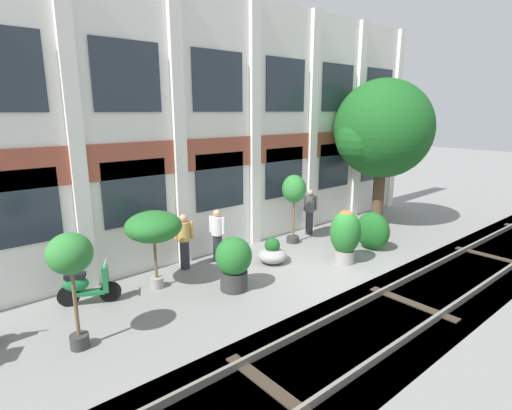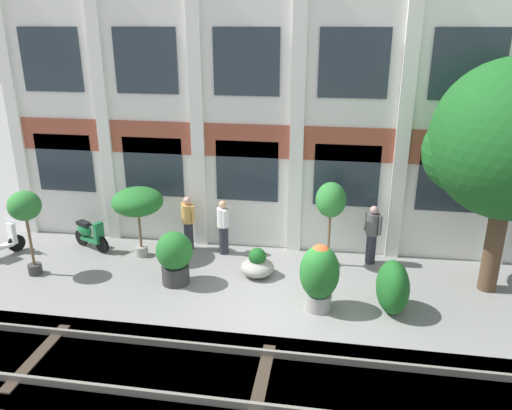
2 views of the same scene
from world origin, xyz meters
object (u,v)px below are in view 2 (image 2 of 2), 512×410
at_px(potted_plant_low_pan, 138,203).
at_px(resident_near_plants, 188,222).
at_px(potted_plant_tall_urn, 25,210).
at_px(potted_plant_fluted_column, 175,256).
at_px(resident_watching_tracks, 372,233).
at_px(broadleaf_tree, 512,145).
at_px(scooter_second_parked, 89,234).
at_px(potted_plant_wide_bowl, 257,265).
at_px(resident_by_doorway, 223,226).
at_px(potted_plant_terracotta_small, 331,204).
at_px(potted_plant_ribbed_drum, 319,274).
at_px(topiary_hedge, 393,287).

bearing_deg(potted_plant_low_pan, resident_near_plants, 28.08).
relative_size(potted_plant_tall_urn, potted_plant_fluted_column, 1.66).
bearing_deg(potted_plant_tall_urn, resident_watching_tracks, 13.39).
height_order(potted_plant_tall_urn, potted_plant_fluted_column, potted_plant_tall_urn).
distance_m(broadleaf_tree, potted_plant_fluted_column, 8.13).
bearing_deg(resident_watching_tracks, scooter_second_parked, -51.27).
bearing_deg(potted_plant_fluted_column, potted_plant_low_pan, 136.66).
height_order(potted_plant_tall_urn, resident_watching_tracks, potted_plant_tall_urn).
height_order(potted_plant_low_pan, resident_watching_tracks, potted_plant_low_pan).
xyz_separation_m(potted_plant_tall_urn, scooter_second_parked, (0.68, 1.69, -1.31)).
bearing_deg(scooter_second_parked, broadleaf_tree, 22.28).
height_order(resident_watching_tracks, resident_near_plants, resident_watching_tracks).
bearing_deg(scooter_second_parked, potted_plant_wide_bowl, 16.07).
distance_m(potted_plant_low_pan, potted_plant_wide_bowl, 3.64).
bearing_deg(resident_watching_tracks, potted_plant_low_pan, -48.56).
distance_m(potted_plant_tall_urn, resident_by_doorway, 5.03).
bearing_deg(resident_by_doorway, resident_watching_tracks, 159.12).
distance_m(potted_plant_wide_bowl, scooter_second_parked, 5.06).
xyz_separation_m(potted_plant_terracotta_small, resident_by_doorway, (-2.90, 0.25, -0.89)).
bearing_deg(scooter_second_parked, potted_plant_terracotta_small, 26.11).
relative_size(potted_plant_low_pan, resident_by_doorway, 1.26).
bearing_deg(potted_plant_wide_bowl, broadleaf_tree, 2.12).
distance_m(potted_plant_low_pan, resident_near_plants, 1.52).
relative_size(potted_plant_low_pan, potted_plant_wide_bowl, 2.29).
xyz_separation_m(potted_plant_tall_urn, resident_near_plants, (3.49, 2.10, -0.91)).
bearing_deg(potted_plant_wide_bowl, potted_plant_tall_urn, -171.51).
height_order(potted_plant_fluted_column, resident_watching_tracks, resident_watching_tracks).
distance_m(potted_plant_wide_bowl, resident_by_doorway, 1.70).
height_order(potted_plant_fluted_column, resident_by_doorway, resident_by_doorway).
bearing_deg(resident_by_doorway, resident_near_plants, -27.61).
relative_size(potted_plant_ribbed_drum, potted_plant_wide_bowl, 1.84).
bearing_deg(potted_plant_low_pan, potted_plant_wide_bowl, -10.55).
height_order(resident_by_doorway, topiary_hedge, resident_by_doorway).
relative_size(potted_plant_tall_urn, potted_plant_wide_bowl, 2.62).
relative_size(potted_plant_fluted_column, topiary_hedge, 1.11).
distance_m(resident_near_plants, topiary_hedge, 5.93).
relative_size(potted_plant_ribbed_drum, resident_watching_tracks, 0.97).
relative_size(potted_plant_tall_urn, potted_plant_terracotta_small, 0.97).
xyz_separation_m(potted_plant_low_pan, resident_near_plants, (1.18, 0.63, -0.72)).
distance_m(potted_plant_terracotta_small, potted_plant_wide_bowl, 2.45).
xyz_separation_m(potted_plant_terracotta_small, potted_plant_fluted_column, (-3.70, -1.60, -0.99)).
bearing_deg(potted_plant_low_pan, scooter_second_parked, 172.14).
relative_size(potted_plant_low_pan, topiary_hedge, 1.62).
height_order(potted_plant_terracotta_small, resident_near_plants, potted_plant_terracotta_small).
bearing_deg(broadleaf_tree, potted_plant_wide_bowl, -177.88).
distance_m(potted_plant_tall_urn, topiary_hedge, 8.96).
relative_size(potted_plant_ribbed_drum, resident_near_plants, 1.00).
bearing_deg(resident_near_plants, potted_plant_fluted_column, 39.13).
xyz_separation_m(potted_plant_terracotta_small, potted_plant_wide_bowl, (-1.76, -0.89, -1.44)).
height_order(broadleaf_tree, potted_plant_low_pan, broadleaf_tree).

